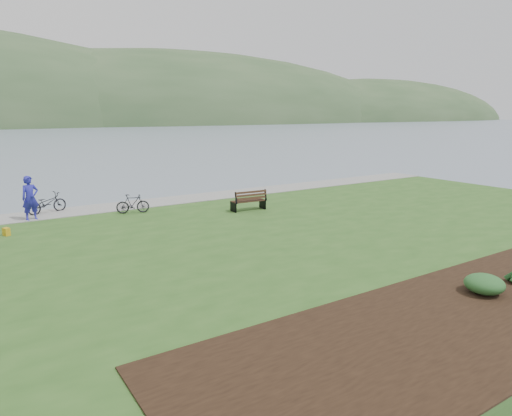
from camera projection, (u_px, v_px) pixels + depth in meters
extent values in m
plane|color=slate|center=(275.00, 231.00, 19.44)|extent=(600.00, 600.00, 0.00)
cube|color=#2A501C|center=(305.00, 237.00, 17.75)|extent=(34.00, 20.00, 0.40)
cube|color=gray|center=(202.00, 197.00, 25.00)|extent=(34.00, 2.20, 0.03)
cube|color=black|center=(248.00, 201.00, 21.66)|extent=(1.66, 0.68, 0.05)
cube|color=black|center=(251.00, 195.00, 21.34)|extent=(1.63, 0.27, 0.51)
cube|color=black|center=(233.00, 207.00, 21.34)|extent=(0.10, 0.56, 0.45)
cube|color=black|center=(263.00, 204.00, 22.09)|extent=(0.10, 0.56, 0.45)
imported|color=#23229C|center=(30.00, 194.00, 19.52)|extent=(0.93, 0.73, 2.27)
imported|color=black|center=(47.00, 203.00, 20.99)|extent=(1.15, 1.92, 0.95)
imported|color=black|center=(133.00, 204.00, 21.02)|extent=(0.87, 1.54, 0.89)
cube|color=#BF9416|center=(6.00, 232.00, 17.24)|extent=(0.27, 0.33, 0.30)
ellipsoid|color=#1E4C21|center=(484.00, 284.00, 11.64)|extent=(0.98, 0.98, 0.49)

